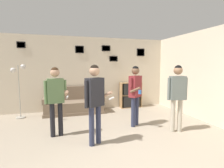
{
  "coord_description": "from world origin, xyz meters",
  "views": [
    {
      "loc": [
        -1.1,
        -2.31,
        1.65
      ],
      "look_at": [
        0.18,
        2.1,
        1.16
      ],
      "focal_mm": 28.0,
      "sensor_mm": 36.0,
      "label": 1
    }
  ],
  "objects_px": {
    "bottle_on_floor": "(59,117)",
    "person_watcher_holding_cup": "(135,90)",
    "bookshelf": "(131,95)",
    "person_player_foreground_center": "(95,96)",
    "couch": "(74,104)",
    "floor_lamp": "(19,81)",
    "person_spectator_near_bookshelf": "(177,91)",
    "person_player_foreground_left": "(56,95)"
  },
  "relations": [
    {
      "from": "bookshelf",
      "to": "person_player_foreground_center",
      "type": "bearing_deg",
      "value": -124.52
    },
    {
      "from": "person_player_foreground_center",
      "to": "person_watcher_holding_cup",
      "type": "xyz_separation_m",
      "value": [
        1.26,
        0.82,
        -0.02
      ]
    },
    {
      "from": "person_spectator_near_bookshelf",
      "to": "person_watcher_holding_cup",
      "type": "bearing_deg",
      "value": 140.6
    },
    {
      "from": "person_spectator_near_bookshelf",
      "to": "bottle_on_floor",
      "type": "relative_size",
      "value": 5.67
    },
    {
      "from": "couch",
      "to": "bottle_on_floor",
      "type": "height_order",
      "value": "couch"
    },
    {
      "from": "floor_lamp",
      "to": "bottle_on_floor",
      "type": "distance_m",
      "value": 1.7
    },
    {
      "from": "bookshelf",
      "to": "person_watcher_holding_cup",
      "type": "xyz_separation_m",
      "value": [
        -0.7,
        -2.03,
        0.51
      ]
    },
    {
      "from": "bookshelf",
      "to": "person_watcher_holding_cup",
      "type": "relative_size",
      "value": 0.6
    },
    {
      "from": "person_player_foreground_center",
      "to": "person_watcher_holding_cup",
      "type": "relative_size",
      "value": 1.02
    },
    {
      "from": "person_watcher_holding_cup",
      "to": "bookshelf",
      "type": "bearing_deg",
      "value": 70.96
    },
    {
      "from": "person_player_foreground_center",
      "to": "floor_lamp",
      "type": "bearing_deg",
      "value": 127.56
    },
    {
      "from": "couch",
      "to": "bottle_on_floor",
      "type": "relative_size",
      "value": 6.91
    },
    {
      "from": "floor_lamp",
      "to": "bottle_on_floor",
      "type": "relative_size",
      "value": 5.77
    },
    {
      "from": "couch",
      "to": "person_spectator_near_bookshelf",
      "type": "xyz_separation_m",
      "value": [
        2.33,
        -2.51,
        0.72
      ]
    },
    {
      "from": "couch",
      "to": "bottle_on_floor",
      "type": "xyz_separation_m",
      "value": [
        -0.49,
        -0.75,
        -0.18
      ]
    },
    {
      "from": "person_player_foreground_left",
      "to": "bottle_on_floor",
      "type": "bearing_deg",
      "value": 87.88
    },
    {
      "from": "bookshelf",
      "to": "bottle_on_floor",
      "type": "height_order",
      "value": "bookshelf"
    },
    {
      "from": "floor_lamp",
      "to": "person_player_foreground_center",
      "type": "xyz_separation_m",
      "value": [
        1.92,
        -2.5,
        -0.15
      ]
    },
    {
      "from": "person_player_foreground_center",
      "to": "person_spectator_near_bookshelf",
      "type": "height_order",
      "value": "person_player_foreground_center"
    },
    {
      "from": "person_player_foreground_left",
      "to": "couch",
      "type": "bearing_deg",
      "value": 74.78
    },
    {
      "from": "couch",
      "to": "bookshelf",
      "type": "xyz_separation_m",
      "value": [
        2.21,
        0.19,
        0.2
      ]
    },
    {
      "from": "bookshelf",
      "to": "person_watcher_holding_cup",
      "type": "height_order",
      "value": "person_watcher_holding_cup"
    },
    {
      "from": "couch",
      "to": "person_player_foreground_center",
      "type": "relative_size",
      "value": 1.21
    },
    {
      "from": "person_player_foreground_center",
      "to": "person_spectator_near_bookshelf",
      "type": "xyz_separation_m",
      "value": [
        2.08,
        0.14,
        -0.01
      ]
    },
    {
      "from": "person_watcher_holding_cup",
      "to": "person_spectator_near_bookshelf",
      "type": "height_order",
      "value": "person_spectator_near_bookshelf"
    },
    {
      "from": "person_player_foreground_left",
      "to": "person_watcher_holding_cup",
      "type": "distance_m",
      "value": 2.05
    },
    {
      "from": "person_player_foreground_center",
      "to": "bottle_on_floor",
      "type": "xyz_separation_m",
      "value": [
        -0.74,
        1.9,
        -0.91
      ]
    },
    {
      "from": "person_player_foreground_left",
      "to": "floor_lamp",
      "type": "bearing_deg",
      "value": 122.0
    },
    {
      "from": "person_player_foreground_left",
      "to": "person_watcher_holding_cup",
      "type": "relative_size",
      "value": 0.99
    },
    {
      "from": "person_player_foreground_left",
      "to": "bottle_on_floor",
      "type": "relative_size",
      "value": 5.52
    },
    {
      "from": "couch",
      "to": "bookshelf",
      "type": "relative_size",
      "value": 2.05
    },
    {
      "from": "couch",
      "to": "person_player_foreground_left",
      "type": "bearing_deg",
      "value": -105.22
    },
    {
      "from": "couch",
      "to": "bookshelf",
      "type": "distance_m",
      "value": 2.23
    },
    {
      "from": "bookshelf",
      "to": "floor_lamp",
      "type": "distance_m",
      "value": 3.96
    },
    {
      "from": "bottle_on_floor",
      "to": "person_watcher_holding_cup",
      "type": "bearing_deg",
      "value": -28.42
    },
    {
      "from": "bookshelf",
      "to": "couch",
      "type": "bearing_deg",
      "value": -174.99
    },
    {
      "from": "person_player_foreground_center",
      "to": "couch",
      "type": "bearing_deg",
      "value": 95.36
    },
    {
      "from": "person_player_foreground_left",
      "to": "person_watcher_holding_cup",
      "type": "xyz_separation_m",
      "value": [
        2.05,
        0.14,
        0.02
      ]
    },
    {
      "from": "couch",
      "to": "person_spectator_near_bookshelf",
      "type": "distance_m",
      "value": 3.5
    },
    {
      "from": "floor_lamp",
      "to": "person_spectator_near_bookshelf",
      "type": "distance_m",
      "value": 4.65
    },
    {
      "from": "floor_lamp",
      "to": "bottle_on_floor",
      "type": "xyz_separation_m",
      "value": [
        1.18,
        -0.6,
        -1.06
      ]
    },
    {
      "from": "person_watcher_holding_cup",
      "to": "bottle_on_floor",
      "type": "distance_m",
      "value": 2.44
    }
  ]
}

